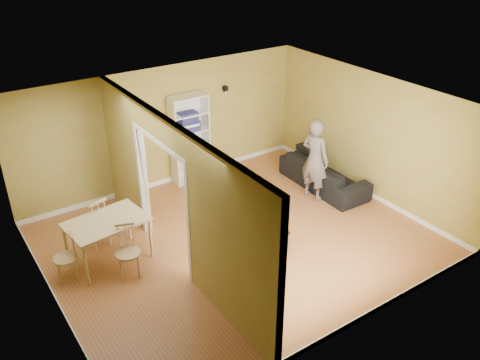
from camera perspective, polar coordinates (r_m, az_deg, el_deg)
name	(u,v)px	position (r m, az deg, el deg)	size (l,w,h in m)	color
room_shell	(237,177)	(8.69, -0.35, 0.31)	(6.50, 6.50, 6.50)	#9E6F39
partition	(175,197)	(8.17, -7.36, -1.88)	(0.22, 5.50, 2.60)	olive
wall_speaker	(225,88)	(11.31, -1.66, 10.25)	(0.10, 0.10, 0.10)	black
sofa	(324,170)	(11.08, 9.43, 1.14)	(0.92, 2.14, 0.82)	#232329
person	(315,153)	(10.37, 8.47, 3.04)	(0.58, 0.74, 2.04)	slate
bookshelf	(189,139)	(11.08, -5.80, 4.65)	(0.82, 0.36, 1.96)	white
paper_box_teal	(188,143)	(11.05, -5.87, 4.12)	(0.39, 0.26, 0.20)	#1D5943
paper_box_navy_b	(189,126)	(10.92, -5.76, 6.06)	(0.43, 0.28, 0.22)	navy
paper_box_navy_c	(188,118)	(10.84, -5.87, 6.98)	(0.39, 0.25, 0.20)	navy
coffee_table	(268,234)	(8.98, 3.16, -6.04)	(0.56, 0.56, 0.37)	black
game_controller	(262,231)	(8.93, 2.53, -5.70)	(0.13, 0.04, 0.03)	white
dining_table	(106,225)	(8.74, -14.77, -4.90)	(1.29, 0.86, 0.81)	tan
chair_left	(65,257)	(8.68, -19.02, -8.15)	(0.40, 0.40, 0.87)	#D2BA88
chair_near	(128,252)	(8.49, -12.50, -7.87)	(0.42, 0.42, 0.91)	tan
chair_far	(95,222)	(9.33, -15.96, -4.51)	(0.45, 0.45, 0.98)	tan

